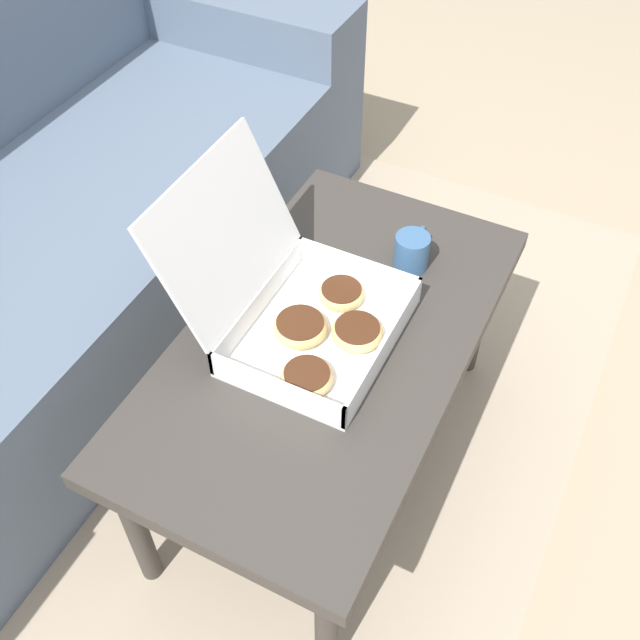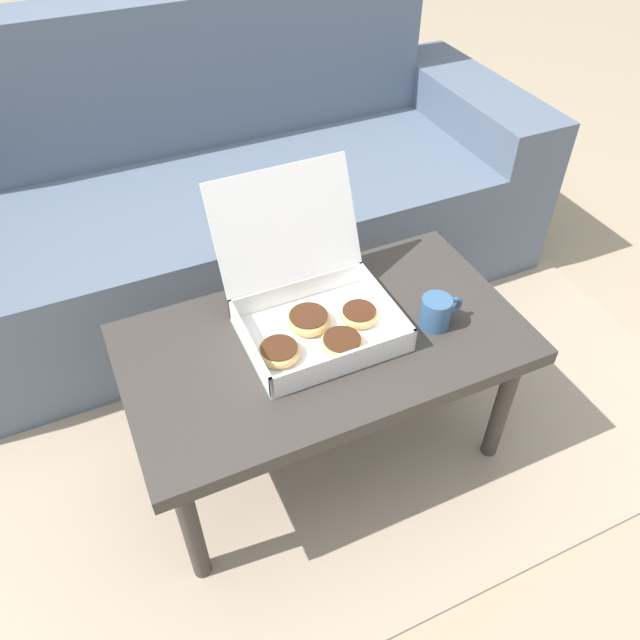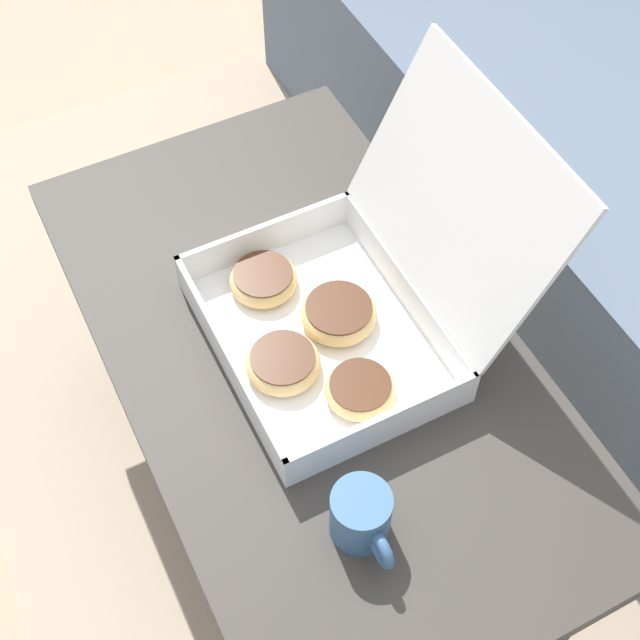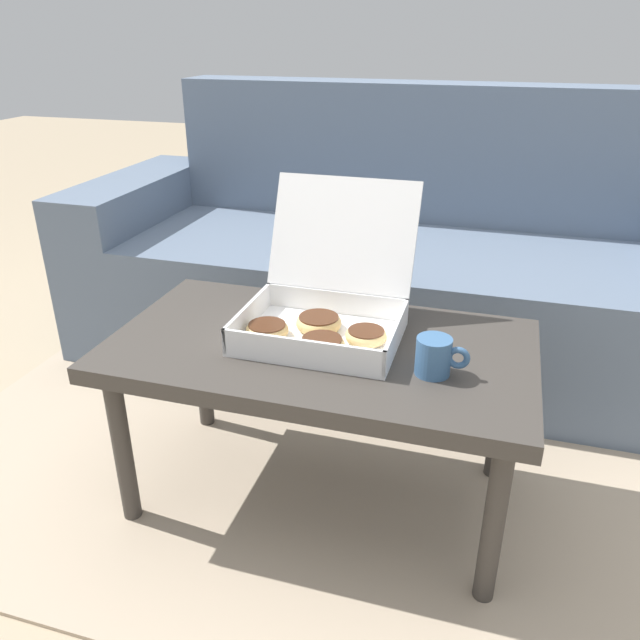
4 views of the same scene
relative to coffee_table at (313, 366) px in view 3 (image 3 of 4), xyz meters
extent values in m
plane|color=tan|center=(0.00, 0.06, -0.40)|extent=(12.00, 12.00, 0.00)
cube|color=tan|center=(0.00, 0.36, -0.40)|extent=(2.32, 1.81, 0.01)
cube|color=#3D3833|center=(0.00, 0.00, 0.03)|extent=(0.97, 0.54, 0.04)
cylinder|color=#3D3833|center=(-0.43, -0.21, -0.20)|extent=(0.04, 0.04, 0.41)
cylinder|color=#3D3833|center=(-0.43, 0.21, -0.20)|extent=(0.04, 0.04, 0.41)
cylinder|color=#3D3833|center=(0.43, 0.21, -0.20)|extent=(0.04, 0.04, 0.41)
cube|color=white|center=(-0.01, 0.01, 0.05)|extent=(0.36, 0.28, 0.01)
cube|color=white|center=(-0.01, -0.12, 0.09)|extent=(0.36, 0.01, 0.06)
cube|color=white|center=(-0.01, 0.15, 0.09)|extent=(0.36, 0.01, 0.06)
cube|color=white|center=(-0.18, 0.01, 0.09)|extent=(0.01, 0.28, 0.06)
cube|color=white|center=(0.17, 0.01, 0.09)|extent=(0.01, 0.28, 0.06)
cube|color=white|center=(-0.01, 0.21, 0.24)|extent=(0.36, 0.12, 0.26)
torus|color=#E5BC75|center=(0.02, -0.05, 0.07)|extent=(0.10, 0.10, 0.03)
cylinder|color=#472614|center=(0.02, -0.05, 0.08)|extent=(0.09, 0.09, 0.01)
torus|color=#E5BC75|center=(-0.02, 0.05, 0.07)|extent=(0.11, 0.11, 0.03)
cylinder|color=#472614|center=(-0.02, 0.05, 0.08)|extent=(0.09, 0.09, 0.01)
torus|color=#E5BC75|center=(0.10, 0.02, 0.07)|extent=(0.10, 0.10, 0.03)
cylinder|color=#472614|center=(0.10, 0.02, 0.08)|extent=(0.08, 0.08, 0.01)
torus|color=#E5BC75|center=(-0.12, -0.02, 0.07)|extent=(0.10, 0.10, 0.03)
cylinder|color=#472614|center=(-0.12, -0.02, 0.08)|extent=(0.09, 0.09, 0.01)
cylinder|color=#3D6693|center=(0.26, -0.07, 0.09)|extent=(0.07, 0.07, 0.08)
torus|color=#3D6693|center=(0.32, -0.07, 0.10)|extent=(0.05, 0.01, 0.05)
camera|label=1|loc=(-0.88, -0.42, 1.18)|focal=42.00mm
camera|label=2|loc=(-0.45, -0.96, 1.11)|focal=35.00mm
camera|label=3|loc=(0.62, -0.30, 1.09)|focal=50.00mm
camera|label=4|loc=(0.36, -1.22, 0.71)|focal=35.00mm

